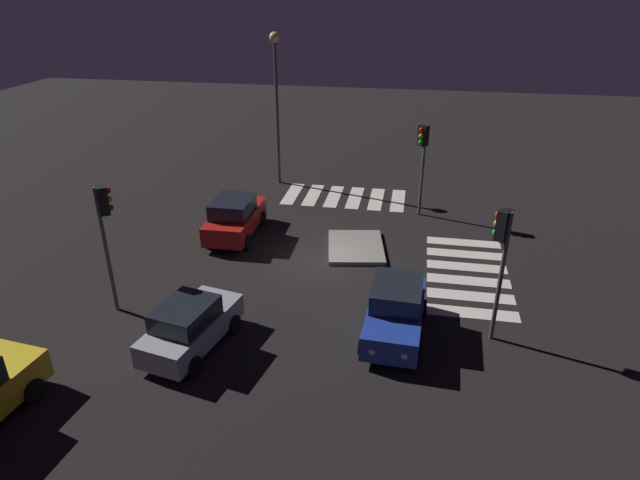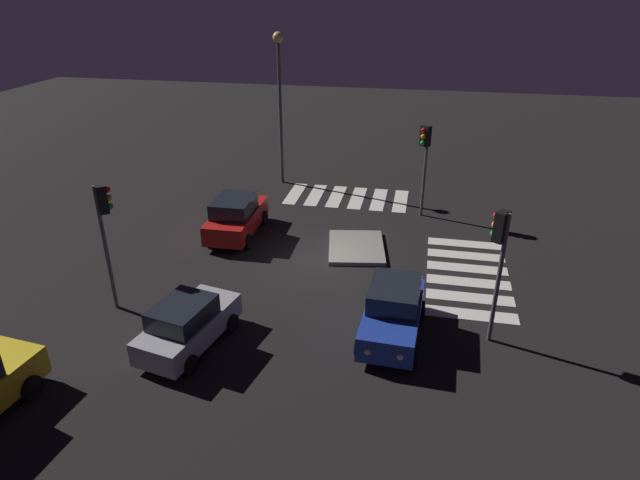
# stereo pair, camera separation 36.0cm
# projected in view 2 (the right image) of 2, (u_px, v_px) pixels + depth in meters

# --- Properties ---
(ground_plane) EXTENTS (80.00, 80.00, 0.00)m
(ground_plane) POSITION_uv_depth(u_px,v_px,m) (320.00, 262.00, 22.59)
(ground_plane) COLOR black
(traffic_island) EXTENTS (3.50, 2.85, 0.18)m
(traffic_island) POSITION_uv_depth(u_px,v_px,m) (356.00, 247.00, 23.58)
(traffic_island) COLOR gray
(traffic_island) RESTS_ON ground
(car_red) EXTENTS (4.30, 2.07, 1.86)m
(car_red) POSITION_uv_depth(u_px,v_px,m) (236.00, 217.00, 24.55)
(car_red) COLOR red
(car_red) RESTS_ON ground
(car_blue) EXTENTS (4.18, 2.10, 1.79)m
(car_blue) POSITION_uv_depth(u_px,v_px,m) (393.00, 312.00, 17.61)
(car_blue) COLOR #1E389E
(car_blue) RESTS_ON ground
(car_silver) EXTENTS (4.04, 2.38, 1.67)m
(car_silver) POSITION_uv_depth(u_px,v_px,m) (188.00, 324.00, 17.07)
(car_silver) COLOR #9EA0A5
(car_silver) RESTS_ON ground
(traffic_light_east) EXTENTS (0.53, 0.54, 4.54)m
(traffic_light_east) POSITION_uv_depth(u_px,v_px,m) (425.00, 149.00, 25.43)
(traffic_light_east) COLOR #47474C
(traffic_light_east) RESTS_ON ground
(traffic_light_west) EXTENTS (0.54, 0.53, 4.63)m
(traffic_light_west) POSITION_uv_depth(u_px,v_px,m) (104.00, 217.00, 17.98)
(traffic_light_west) COLOR #47474C
(traffic_light_west) RESTS_ON ground
(traffic_light_south) EXTENTS (0.54, 0.53, 4.49)m
(traffic_light_south) POSITION_uv_depth(u_px,v_px,m) (499.00, 245.00, 16.30)
(traffic_light_south) COLOR #47474C
(traffic_light_south) RESTS_ON ground
(street_lamp) EXTENTS (0.56, 0.56, 8.21)m
(street_lamp) POSITION_uv_depth(u_px,v_px,m) (280.00, 84.00, 28.98)
(street_lamp) COLOR #47474C
(street_lamp) RESTS_ON ground
(crosswalk_near) EXTENTS (6.45, 3.20, 0.02)m
(crosswalk_near) POSITION_uv_depth(u_px,v_px,m) (468.00, 275.00, 21.53)
(crosswalk_near) COLOR silver
(crosswalk_near) RESTS_ON ground
(crosswalk_side) EXTENTS (3.20, 6.45, 0.02)m
(crosswalk_side) POSITION_uv_depth(u_px,v_px,m) (347.00, 197.00, 29.18)
(crosswalk_side) COLOR silver
(crosswalk_side) RESTS_ON ground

